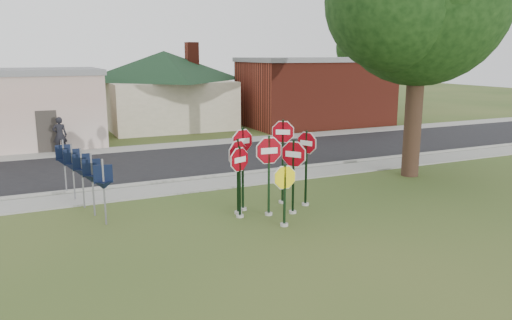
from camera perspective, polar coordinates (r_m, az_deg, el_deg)
name	(u,v)px	position (r m, az deg, el deg)	size (l,w,h in m)	color
ground	(293,226)	(14.91, 4.29, -7.56)	(120.00, 120.00, 0.00)	#2F4C1C
sidewalk_near	(225,183)	(19.67, -3.51, -2.60)	(60.00, 1.60, 0.06)	gray
road	(191,161)	(23.81, -7.46, -0.12)	(60.00, 7.00, 0.04)	black
sidewalk_far	(167,146)	(27.87, -10.12, 1.58)	(60.00, 1.60, 0.06)	gray
curb	(217,176)	(20.57, -4.52, -1.85)	(60.00, 0.20, 0.14)	gray
stop_sign_center	(269,163)	(15.42, 1.48, -0.37)	(1.17, 0.24, 2.66)	#A3A098
stop_sign_yellow	(285,189)	(14.57, 3.29, -3.32)	(0.98, 0.24, 1.97)	#A3A098
stop_sign_left	(240,172)	(15.27, -1.88, -1.43)	(0.96, 0.42, 2.36)	#A3A098
stop_sign_right	(293,166)	(15.67, 4.30, -0.68)	(0.70, 0.92, 2.50)	#A3A098
stop_sign_back_right	(283,149)	(16.68, 3.08, 1.22)	(0.88, 0.55, 2.97)	#A3A098
stop_sign_back_left	(243,157)	(15.90, -1.54, 0.33)	(1.03, 0.24, 2.81)	#A3A098
stop_sign_far_right	(306,158)	(16.52, 5.77, 0.25)	(0.44, 0.93, 2.64)	#A3A098
stop_sign_far_left	(238,165)	(15.58, -2.09, -0.61)	(1.02, 0.56, 2.53)	#A3A098
route_sign_row	(82,172)	(17.23, -19.27, -1.28)	(1.43, 4.63, 2.00)	#59595E
building_house	(165,74)	(35.41, -10.41, 9.66)	(11.60, 11.60, 6.20)	beige
building_brick	(315,91)	(36.17, 6.79, 7.84)	(10.20, 6.20, 4.75)	maroon
bg_tree_right	(367,47)	(47.93, 12.54, 12.45)	(5.60, 5.60, 8.40)	#301E15
pedestrian	(60,135)	(26.99, -21.51, 2.66)	(0.68, 0.44, 1.86)	black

